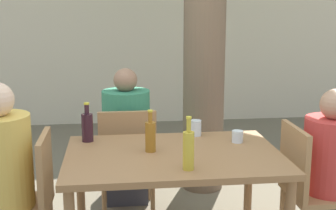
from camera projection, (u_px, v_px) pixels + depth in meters
name	position (u px, v px, depth m)	size (l,w,h in m)	color
cafe_building_wall	(139.00, 24.00, 6.48)	(10.00, 0.08, 2.80)	beige
dining_table_front	(174.00, 165.00, 3.00)	(1.37, 0.94, 0.74)	#996B42
patio_chair_0	(28.00, 196.00, 2.93)	(0.44, 0.44, 0.88)	#A87A4C
patio_chair_1	(309.00, 183.00, 3.14)	(0.44, 0.44, 0.88)	#A87A4C
patio_chair_2	(127.00, 156.00, 3.69)	(0.44, 0.44, 0.88)	#A87A4C
person_seated_2	(126.00, 143.00, 3.90)	(0.38, 0.59, 1.17)	#383842
wine_bottle_0	(87.00, 126.00, 3.22)	(0.08, 0.08, 0.27)	#331923
amber_bottle_1	(150.00, 136.00, 2.99)	(0.07, 0.07, 0.27)	#9E661E
oil_cruet_2	(188.00, 149.00, 2.66)	(0.07, 0.07, 0.31)	gold
drinking_glass_0	(196.00, 128.00, 3.37)	(0.08, 0.08, 0.11)	white
drinking_glass_1	(238.00, 136.00, 3.21)	(0.08, 0.08, 0.08)	white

